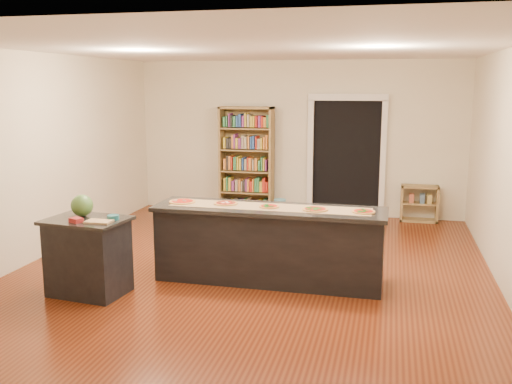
% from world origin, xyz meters
% --- Properties ---
extents(room, '(6.00, 7.00, 2.80)m').
position_xyz_m(room, '(0.00, 0.00, 1.40)').
color(room, beige).
rests_on(room, ground).
extents(doorway, '(1.40, 0.09, 2.21)m').
position_xyz_m(doorway, '(0.90, 3.46, 1.20)').
color(doorway, black).
rests_on(doorway, room).
extents(kitchen_island, '(2.79, 0.76, 0.92)m').
position_xyz_m(kitchen_island, '(0.29, -0.32, 0.46)').
color(kitchen_island, black).
rests_on(kitchen_island, ground).
extents(side_counter, '(0.89, 0.65, 0.88)m').
position_xyz_m(side_counter, '(-1.63, -1.22, 0.45)').
color(side_counter, black).
rests_on(side_counter, ground).
extents(bookshelf, '(0.99, 0.35, 1.98)m').
position_xyz_m(bookshelf, '(-0.91, 3.27, 0.99)').
color(bookshelf, '#997E4A').
rests_on(bookshelf, ground).
extents(low_shelf, '(0.64, 0.27, 0.64)m').
position_xyz_m(low_shelf, '(2.20, 3.31, 0.32)').
color(low_shelf, '#997E4A').
rests_on(low_shelf, ground).
extents(waste_bin, '(0.22, 0.22, 0.31)m').
position_xyz_m(waste_bin, '(-0.25, 3.15, 0.16)').
color(waste_bin, '#66C2E3').
rests_on(waste_bin, ground).
extents(kraft_paper, '(2.43, 0.46, 0.00)m').
position_xyz_m(kraft_paper, '(0.29, -0.31, 0.92)').
color(kraft_paper, olive).
rests_on(kraft_paper, kitchen_island).
extents(watermelon, '(0.25, 0.25, 0.25)m').
position_xyz_m(watermelon, '(-1.74, -1.11, 1.01)').
color(watermelon, '#144214').
rests_on(watermelon, side_counter).
extents(cutting_board, '(0.29, 0.20, 0.02)m').
position_xyz_m(cutting_board, '(-1.41, -1.34, 0.89)').
color(cutting_board, tan).
rests_on(cutting_board, side_counter).
extents(package_red, '(0.17, 0.15, 0.05)m').
position_xyz_m(package_red, '(-1.65, -1.40, 0.91)').
color(package_red, maroon).
rests_on(package_red, side_counter).
extents(package_teal, '(0.14, 0.14, 0.05)m').
position_xyz_m(package_teal, '(-1.31, -1.18, 0.91)').
color(package_teal, '#195966').
rests_on(package_teal, side_counter).
extents(pizza_a, '(0.31, 0.31, 0.02)m').
position_xyz_m(pizza_a, '(-0.83, -0.30, 0.93)').
color(pizza_a, tan).
rests_on(pizza_a, kitchen_island).
extents(pizza_b, '(0.28, 0.28, 0.02)m').
position_xyz_m(pizza_b, '(-0.27, -0.27, 0.93)').
color(pizza_b, tan).
rests_on(pizza_b, kitchen_island).
extents(pizza_c, '(0.26, 0.26, 0.02)m').
position_xyz_m(pizza_c, '(0.29, -0.33, 0.93)').
color(pizza_c, tan).
rests_on(pizza_c, kitchen_island).
extents(pizza_d, '(0.29, 0.29, 0.02)m').
position_xyz_m(pizza_d, '(0.84, -0.36, 0.93)').
color(pizza_d, tan).
rests_on(pizza_d, kitchen_island).
extents(pizza_e, '(0.26, 0.26, 0.02)m').
position_xyz_m(pizza_e, '(1.40, -0.35, 0.93)').
color(pizza_e, tan).
rests_on(pizza_e, kitchen_island).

